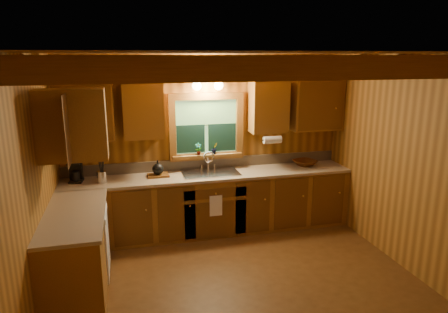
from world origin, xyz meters
name	(u,v)px	position (x,y,z in m)	size (l,w,h in m)	color
room	(242,179)	(0.00, 0.00, 1.30)	(4.20, 4.20, 4.20)	#583515
ceiling_beams	(244,64)	(0.00, 0.00, 2.49)	(4.20, 2.54, 0.18)	brown
base_cabinets	(181,215)	(-0.49, 1.28, 0.43)	(4.20, 2.22, 0.86)	brown
countertop	(181,184)	(-0.48, 1.29, 0.88)	(4.20, 2.24, 0.04)	tan
backsplash	(207,163)	(0.00, 1.89, 0.98)	(4.20, 0.02, 0.16)	tan
dishwasher_panel	(107,241)	(-1.47, 0.68, 0.43)	(0.02, 0.60, 0.80)	white
upper_cabinets	(172,112)	(-0.56, 1.42, 1.84)	(4.19, 1.77, 0.78)	brown
window	(206,128)	(0.00, 1.87, 1.53)	(1.12, 0.08, 1.00)	brown
window_sill	(207,155)	(0.00, 1.82, 1.12)	(1.06, 0.14, 0.04)	brown
wall_sconce	(208,85)	(0.00, 1.75, 2.16)	(0.45, 0.21, 0.17)	black
paper_towel_roll	(272,140)	(0.92, 1.53, 1.37)	(0.11, 0.11, 0.27)	white
dish_towel	(216,206)	(0.00, 1.26, 0.52)	(0.18, 0.01, 0.30)	white
sink	(211,176)	(0.00, 1.60, 0.86)	(0.82, 0.48, 0.43)	silver
coffee_maker	(76,171)	(-1.87, 1.67, 1.05)	(0.17, 0.22, 0.30)	black
utensil_crock	(102,176)	(-1.52, 1.54, 0.99)	(0.13, 0.13, 0.36)	silver
cutting_board	(158,175)	(-0.76, 1.65, 0.91)	(0.30, 0.22, 0.03)	#5D3714
teakettle	(158,169)	(-0.76, 1.65, 1.01)	(0.16, 0.16, 0.21)	black
wicker_basket	(305,163)	(1.53, 1.67, 0.94)	(0.35, 0.35, 0.09)	#48230C
potted_plant_left	(198,149)	(-0.14, 1.79, 1.23)	(0.10, 0.07, 0.19)	#5D3714
potted_plant_right	(214,148)	(0.11, 1.81, 1.23)	(0.09, 0.08, 0.17)	#5D3714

